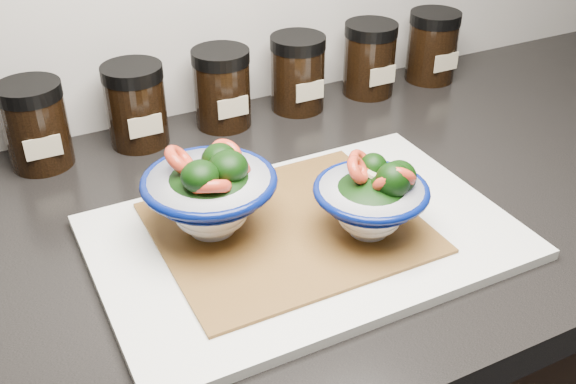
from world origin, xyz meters
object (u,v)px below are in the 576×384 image
spice_jar_a (36,125)px  spice_jar_c (222,88)px  bowl_left (211,193)px  cutting_board (305,237)px  spice_jar_d (298,73)px  spice_jar_f (432,46)px  bowl_right (373,199)px  spice_jar_e (369,59)px  spice_jar_b (136,105)px

spice_jar_a → spice_jar_c: bearing=0.0°
bowl_left → cutting_board: bearing=-28.5°
spice_jar_d → spice_jar_f: size_ratio=1.00×
spice_jar_a → spice_jar_d: size_ratio=1.00×
spice_jar_a → spice_jar_c: (0.26, 0.00, 0.00)m
bowl_left → spice_jar_f: size_ratio=1.28×
cutting_board → spice_jar_f: bearing=37.6°
cutting_board → bowl_right: 0.09m
bowl_right → spice_jar_e: size_ratio=1.10×
bowl_right → spice_jar_b: 0.37m
spice_jar_d → spice_jar_e: same height
spice_jar_c → spice_jar_e: (0.25, 0.00, 0.00)m
bowl_left → spice_jar_b: (-0.01, 0.26, -0.01)m
bowl_right → spice_jar_a: bearing=130.4°
cutting_board → spice_jar_a: bearing=126.3°
cutting_board → spice_jar_b: bearing=107.2°
spice_jar_a → spice_jar_e: size_ratio=1.00×
bowl_left → spice_jar_c: 0.28m
spice_jar_b → spice_jar_d: size_ratio=1.00×
spice_jar_e → bowl_right: bearing=-122.2°
bowl_left → spice_jar_a: bearing=118.0°
spice_jar_c → spice_jar_f: (0.37, 0.00, 0.00)m
bowl_left → spice_jar_c: (0.12, 0.26, -0.01)m
spice_jar_a → spice_jar_f: bearing=0.0°
cutting_board → bowl_right: bowl_right is taller
spice_jar_a → spice_jar_f: 0.62m
spice_jar_c → spice_jar_d: 0.12m
spice_jar_d → spice_jar_e: (0.13, 0.00, 0.00)m
spice_jar_b → bowl_left: bearing=-88.5°
spice_jar_a → cutting_board: bearing=-53.7°
spice_jar_a → spice_jar_f: (0.62, 0.00, 0.00)m
cutting_board → bowl_left: 0.11m
spice_jar_b → spice_jar_e: (0.37, 0.00, 0.00)m
spice_jar_c → spice_jar_f: size_ratio=1.00×
cutting_board → spice_jar_b: 0.33m
bowl_left → spice_jar_e: (0.37, 0.26, -0.01)m
spice_jar_a → spice_jar_e: bearing=0.0°
bowl_left → spice_jar_f: bearing=28.0°
spice_jar_d → spice_jar_e: bearing=0.0°
spice_jar_b → spice_jar_f: same height
spice_jar_b → spice_jar_a: bearing=180.0°
bowl_right → spice_jar_f: (0.34, 0.34, 0.00)m
cutting_board → bowl_left: bowl_left is taller
cutting_board → spice_jar_a: size_ratio=3.98×
spice_jar_b → spice_jar_d: bearing=0.0°
bowl_left → spice_jar_c: bearing=65.5°
spice_jar_d → spice_jar_c: bearing=180.0°
spice_jar_c → spice_jar_f: 0.37m
spice_jar_b → spice_jar_c: size_ratio=1.00×
spice_jar_a → spice_jar_b: (0.13, 0.00, 0.00)m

